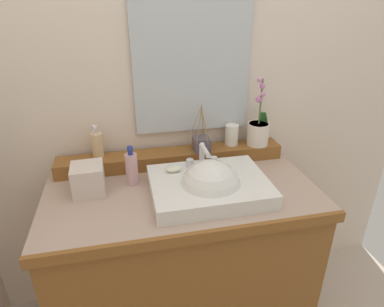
% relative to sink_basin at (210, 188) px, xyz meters
% --- Properties ---
extents(wall_back, '(2.69, 0.20, 2.71)m').
position_rel_sink_basin_xyz_m(wall_back, '(-0.11, 0.48, 0.49)').
color(wall_back, beige).
rests_on(wall_back, ground).
extents(vanity_cabinet, '(1.16, 0.62, 0.84)m').
position_rel_sink_basin_xyz_m(vanity_cabinet, '(-0.11, 0.07, -0.45)').
color(vanity_cabinet, brown).
rests_on(vanity_cabinet, ground).
extents(back_ledge, '(1.10, 0.12, 0.07)m').
position_rel_sink_basin_xyz_m(back_ledge, '(-0.11, 0.31, 0.01)').
color(back_ledge, brown).
rests_on(back_ledge, vanity_cabinet).
extents(sink_basin, '(0.49, 0.37, 0.28)m').
position_rel_sink_basin_xyz_m(sink_basin, '(0.00, 0.00, 0.00)').
color(sink_basin, white).
rests_on(sink_basin, vanity_cabinet).
extents(soap_bar, '(0.07, 0.04, 0.02)m').
position_rel_sink_basin_xyz_m(soap_bar, '(-0.13, 0.11, 0.05)').
color(soap_bar, silver).
rests_on(soap_bar, sink_basin).
extents(potted_plant, '(0.11, 0.11, 0.35)m').
position_rel_sink_basin_xyz_m(potted_plant, '(0.33, 0.30, 0.12)').
color(potted_plant, silver).
rests_on(potted_plant, back_ledge).
extents(soap_dispenser, '(0.05, 0.06, 0.16)m').
position_rel_sink_basin_xyz_m(soap_dispenser, '(-0.46, 0.32, 0.10)').
color(soap_dispenser, '#DEBE8A').
rests_on(soap_dispenser, back_ledge).
extents(tumbler_cup, '(0.07, 0.07, 0.10)m').
position_rel_sink_basin_xyz_m(tumbler_cup, '(0.20, 0.32, 0.09)').
color(tumbler_cup, silver).
rests_on(tumbler_cup, back_ledge).
extents(reed_diffuser, '(0.11, 0.10, 0.24)m').
position_rel_sink_basin_xyz_m(reed_diffuser, '(0.03, 0.29, 0.08)').
color(reed_diffuser, '#504751').
rests_on(reed_diffuser, back_ledge).
extents(lotion_bottle, '(0.05, 0.06, 0.18)m').
position_rel_sink_basin_xyz_m(lotion_bottle, '(-0.31, 0.16, 0.05)').
color(lotion_bottle, '#CEA1A5').
rests_on(lotion_bottle, vanity_cabinet).
extents(tissue_box, '(0.13, 0.13, 0.13)m').
position_rel_sink_basin_xyz_m(tissue_box, '(-0.49, 0.12, 0.04)').
color(tissue_box, beige).
rests_on(tissue_box, vanity_cabinet).
extents(mirror, '(0.55, 0.02, 0.65)m').
position_rel_sink_basin_xyz_m(mirror, '(0.01, 0.37, 0.44)').
color(mirror, silver).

